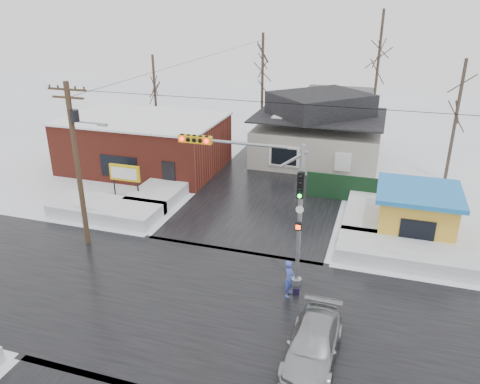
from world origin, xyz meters
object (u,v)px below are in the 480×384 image
(traffic_signal, at_px, (267,194))
(car, at_px, (313,345))
(marquee_sign, at_px, (125,174))
(utility_pole, at_px, (77,157))
(kiosk, at_px, (416,213))
(pedestrian, at_px, (289,279))

(traffic_signal, height_order, car, traffic_signal)
(marquee_sign, xyz_separation_m, car, (14.58, -11.31, -1.26))
(utility_pole, distance_m, kiosk, 18.95)
(kiosk, bearing_deg, car, -108.35)
(marquee_sign, distance_m, kiosk, 18.51)
(utility_pole, bearing_deg, pedestrian, -7.55)
(utility_pole, height_order, pedestrian, utility_pole)
(traffic_signal, bearing_deg, utility_pole, 177.05)
(kiosk, bearing_deg, utility_pole, -159.56)
(car, bearing_deg, kiosk, 72.88)
(traffic_signal, distance_m, car, 6.92)
(utility_pole, bearing_deg, car, -21.50)
(utility_pole, relative_size, kiosk, 1.96)
(kiosk, height_order, pedestrian, kiosk)
(utility_pole, height_order, kiosk, utility_pole)
(traffic_signal, xyz_separation_m, pedestrian, (1.41, -1.03, -3.63))
(pedestrian, bearing_deg, car, -147.41)
(kiosk, height_order, car, kiosk)
(utility_pole, relative_size, pedestrian, 4.98)
(kiosk, relative_size, pedestrian, 2.54)
(kiosk, distance_m, pedestrian, 9.86)
(pedestrian, bearing_deg, marquee_sign, 67.35)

